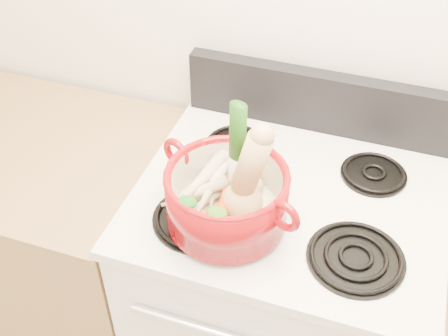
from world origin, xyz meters
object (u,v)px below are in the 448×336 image
(leek, at_px, (237,152))
(stove_body, at_px, (278,307))
(dutch_oven, at_px, (227,197))
(squash, at_px, (243,176))

(leek, bearing_deg, stove_body, 64.48)
(dutch_oven, bearing_deg, squash, 18.79)
(stove_body, xyz_separation_m, squash, (-0.08, -0.15, 0.66))
(squash, bearing_deg, leek, 134.85)
(dutch_oven, relative_size, leek, 1.01)
(stove_body, distance_m, leek, 0.69)
(squash, bearing_deg, stove_body, 75.08)
(dutch_oven, distance_m, leek, 0.11)
(stove_body, height_order, squash, squash)
(dutch_oven, height_order, leek, leek)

